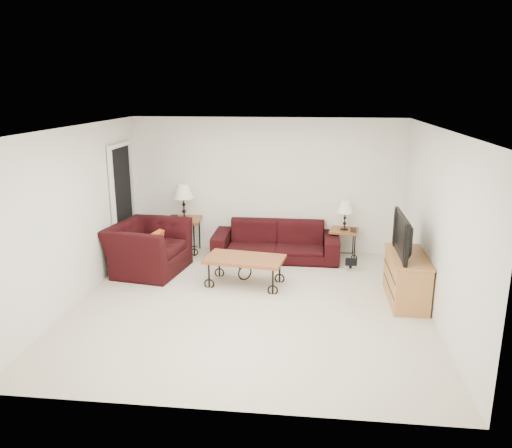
{
  "coord_description": "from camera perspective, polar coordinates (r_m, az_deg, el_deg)",
  "views": [
    {
      "loc": [
        0.83,
        -6.61,
        3.01
      ],
      "look_at": [
        0.0,
        0.7,
        1.0
      ],
      "focal_mm": 35.08,
      "sensor_mm": 36.0,
      "label": 1
    }
  ],
  "objects": [
    {
      "name": "ground",
      "position": [
        7.31,
        -0.62,
        -9.03
      ],
      "size": [
        5.0,
        5.0,
        0.0
      ],
      "primitive_type": "plane",
      "color": "beige",
      "rests_on": "ground"
    },
    {
      "name": "wall_back",
      "position": [
        9.32,
        1.25,
        4.38
      ],
      "size": [
        5.0,
        0.02,
        2.5
      ],
      "primitive_type": "cube",
      "color": "white",
      "rests_on": "ground"
    },
    {
      "name": "wall_front",
      "position": [
        4.55,
        -4.57,
        -7.53
      ],
      "size": [
        5.0,
        0.02,
        2.5
      ],
      "primitive_type": "cube",
      "color": "white",
      "rests_on": "ground"
    },
    {
      "name": "wall_left",
      "position": [
        7.61,
        -19.69,
        0.99
      ],
      "size": [
        0.02,
        5.0,
        2.5
      ],
      "primitive_type": "cube",
      "color": "white",
      "rests_on": "ground"
    },
    {
      "name": "wall_right",
      "position": [
        7.04,
        19.97,
        -0.13
      ],
      "size": [
        0.02,
        5.0,
        2.5
      ],
      "primitive_type": "cube",
      "color": "white",
      "rests_on": "ground"
    },
    {
      "name": "ceiling",
      "position": [
        6.68,
        -0.69,
        10.9
      ],
      "size": [
        5.0,
        5.0,
        0.0
      ],
      "primitive_type": "plane",
      "color": "white",
      "rests_on": "wall_back"
    },
    {
      "name": "doorway",
      "position": [
        9.12,
        -14.94,
        2.14
      ],
      "size": [
        0.08,
        0.94,
        2.04
      ],
      "primitive_type": "cube",
      "color": "black",
      "rests_on": "ground"
    },
    {
      "name": "sofa",
      "position": [
        9.06,
        2.29,
        -1.94
      ],
      "size": [
        2.27,
        0.89,
        0.66
      ],
      "primitive_type": "imported",
      "color": "black",
      "rests_on": "ground"
    },
    {
      "name": "side_table_left",
      "position": [
        9.51,
        -8.1,
        -1.28
      ],
      "size": [
        0.63,
        0.63,
        0.65
      ],
      "primitive_type": "cube",
      "rotation": [
        0.0,
        0.0,
        0.06
      ],
      "color": "#9A5B27",
      "rests_on": "ground"
    },
    {
      "name": "side_table_right",
      "position": [
        9.25,
        9.95,
        -2.22
      ],
      "size": [
        0.56,
        0.56,
        0.53
      ],
      "primitive_type": "cube",
      "rotation": [
        0.0,
        0.0,
        -0.17
      ],
      "color": "#9A5B27",
      "rests_on": "ground"
    },
    {
      "name": "lamp_left",
      "position": [
        9.34,
        -8.25,
        2.55
      ],
      "size": [
        0.39,
        0.39,
        0.65
      ],
      "primitive_type": null,
      "rotation": [
        0.0,
        0.0,
        0.06
      ],
      "color": "black",
      "rests_on": "side_table_left"
    },
    {
      "name": "lamp_right",
      "position": [
        9.11,
        10.1,
        0.97
      ],
      "size": [
        0.35,
        0.35,
        0.53
      ],
      "primitive_type": null,
      "rotation": [
        0.0,
        0.0,
        -0.17
      ],
      "color": "black",
      "rests_on": "side_table_right"
    },
    {
      "name": "photo_frame_left",
      "position": [
        9.3,
        -9.31,
        0.73
      ],
      "size": [
        0.13,
        0.05,
        0.11
      ],
      "primitive_type": "cube",
      "rotation": [
        0.0,
        0.0,
        0.23
      ],
      "color": "black",
      "rests_on": "side_table_left"
    },
    {
      "name": "photo_frame_right",
      "position": [
        9.03,
        11.04,
        -0.65
      ],
      "size": [
        0.1,
        0.05,
        0.09
      ],
      "primitive_type": "cube",
      "rotation": [
        0.0,
        0.0,
        -0.38
      ],
      "color": "black",
      "rests_on": "side_table_right"
    },
    {
      "name": "coffee_table",
      "position": [
        7.88,
        -1.29,
        -5.41
      ],
      "size": [
        1.29,
        0.82,
        0.45
      ],
      "primitive_type": "cube",
      "rotation": [
        0.0,
        0.0,
        -0.14
      ],
      "color": "#9A5B27",
      "rests_on": "ground"
    },
    {
      "name": "armchair",
      "position": [
        8.6,
        -12.21,
        -2.66
      ],
      "size": [
        1.3,
        1.44,
        0.83
      ],
      "primitive_type": "imported",
      "rotation": [
        0.0,
        0.0,
        1.41
      ],
      "color": "black",
      "rests_on": "ground"
    },
    {
      "name": "throw_pillow",
      "position": [
        8.47,
        -11.39,
        -2.13
      ],
      "size": [
        0.16,
        0.39,
        0.37
      ],
      "primitive_type": "cube",
      "rotation": [
        0.0,
        0.0,
        1.41
      ],
      "color": "#DE421C",
      "rests_on": "armchair"
    },
    {
      "name": "tv_stand",
      "position": [
        7.59,
        16.77,
        -5.95
      ],
      "size": [
        0.48,
        1.16,
        0.69
      ],
      "primitive_type": "cube",
      "color": "#B26B42",
      "rests_on": "ground"
    },
    {
      "name": "television",
      "position": [
        7.38,
        17.0,
        -1.26
      ],
      "size": [
        0.14,
        1.04,
        0.6
      ],
      "primitive_type": "imported",
      "rotation": [
        0.0,
        0.0,
        -1.57
      ],
      "color": "black",
      "rests_on": "tv_stand"
    },
    {
      "name": "backpack",
      "position": [
        8.73,
        10.76,
        -3.82
      ],
      "size": [
        0.3,
        0.23,
        0.39
      ],
      "primitive_type": "ellipsoid",
      "rotation": [
        0.0,
        0.0,
        -0.01
      ],
      "color": "black",
      "rests_on": "ground"
    }
  ]
}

